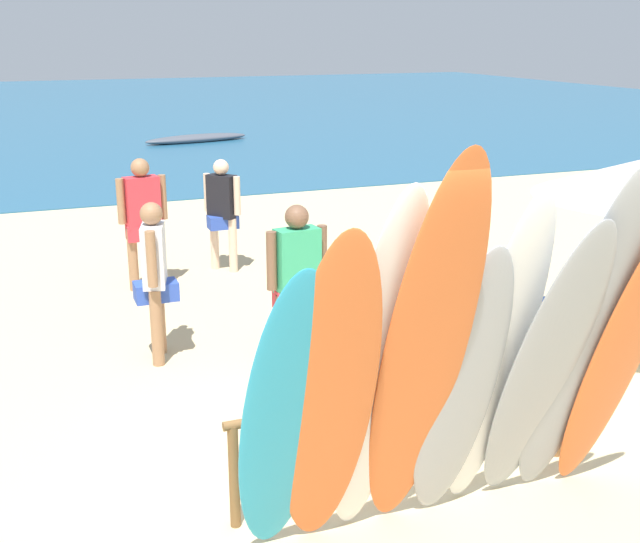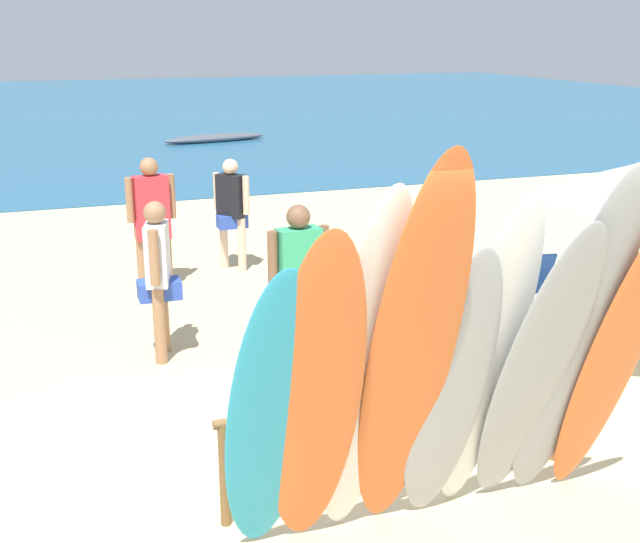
{
  "view_description": "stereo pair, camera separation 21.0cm",
  "coord_description": "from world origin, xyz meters",
  "px_view_note": "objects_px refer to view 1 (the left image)",
  "views": [
    {
      "loc": [
        -2.42,
        -4.5,
        3.16
      ],
      "look_at": [
        0.0,
        1.75,
        1.13
      ],
      "focal_mm": 45.07,
      "sensor_mm": 36.0,
      "label": 1
    },
    {
      "loc": [
        -2.22,
        -4.57,
        3.16
      ],
      "look_at": [
        0.0,
        1.75,
        1.13
      ],
      "focal_mm": 45.07,
      "sensor_mm": 36.0,
      "label": 2
    }
  ],
  "objects_px": {
    "surfboard_white_2": "(377,376)",
    "distant_boat": "(197,139)",
    "beachgoer_midbeach": "(297,277)",
    "beach_chair_red": "(528,289)",
    "surfboard_grey_7": "(581,343)",
    "surfboard_orange_8": "(619,356)",
    "surfboard_orange_1": "(329,402)",
    "surfboard_white_5": "(497,360)",
    "surfboard_orange_3": "(423,360)",
    "beachgoer_near_rack": "(155,271)",
    "surfboard_grey_6": "(544,370)",
    "surfboard_grey_4": "(460,390)",
    "surfboard_teal_0": "(285,421)",
    "beachgoer_strolling": "(222,207)",
    "surfboard_rack": "(411,413)",
    "beachgoer_by_water": "(143,215)"
  },
  "relations": [
    {
      "from": "surfboard_white_2",
      "to": "distant_boat",
      "type": "xyz_separation_m",
      "value": [
        3.23,
        19.2,
        -1.1
      ]
    },
    {
      "from": "beachgoer_midbeach",
      "to": "beach_chair_red",
      "type": "relative_size",
      "value": 1.98
    },
    {
      "from": "surfboard_grey_7",
      "to": "beach_chair_red",
      "type": "relative_size",
      "value": 3.14
    },
    {
      "from": "surfboard_orange_8",
      "to": "beachgoer_midbeach",
      "type": "distance_m",
      "value": 3.16
    },
    {
      "from": "surfboard_orange_1",
      "to": "surfboard_white_5",
      "type": "bearing_deg",
      "value": 8.55
    },
    {
      "from": "surfboard_orange_3",
      "to": "beachgoer_near_rack",
      "type": "height_order",
      "value": "surfboard_orange_3"
    },
    {
      "from": "surfboard_orange_3",
      "to": "surfboard_grey_7",
      "type": "xyz_separation_m",
      "value": [
        1.16,
        0.05,
        -0.08
      ]
    },
    {
      "from": "surfboard_grey_6",
      "to": "beachgoer_near_rack",
      "type": "relative_size",
      "value": 1.44
    },
    {
      "from": "surfboard_grey_7",
      "to": "beachgoer_midbeach",
      "type": "distance_m",
      "value": 3.05
    },
    {
      "from": "surfboard_grey_4",
      "to": "surfboard_white_2",
      "type": "bearing_deg",
      "value": -179.78
    },
    {
      "from": "surfboard_orange_3",
      "to": "beachgoer_near_rack",
      "type": "distance_m",
      "value": 3.85
    },
    {
      "from": "surfboard_teal_0",
      "to": "beachgoer_strolling",
      "type": "distance_m",
      "value": 6.49
    },
    {
      "from": "surfboard_teal_0",
      "to": "beachgoer_near_rack",
      "type": "bearing_deg",
      "value": 89.5
    },
    {
      "from": "beachgoer_strolling",
      "to": "surfboard_rack",
      "type": "bearing_deg",
      "value": -41.51
    },
    {
      "from": "surfboard_rack",
      "to": "surfboard_white_5",
      "type": "height_order",
      "value": "surfboard_white_5"
    },
    {
      "from": "surfboard_grey_4",
      "to": "distant_boat",
      "type": "height_order",
      "value": "surfboard_grey_4"
    },
    {
      "from": "surfboard_rack",
      "to": "surfboard_grey_4",
      "type": "xyz_separation_m",
      "value": [
        0.03,
        -0.58,
        0.43
      ]
    },
    {
      "from": "surfboard_white_2",
      "to": "beachgoer_midbeach",
      "type": "height_order",
      "value": "surfboard_white_2"
    },
    {
      "from": "surfboard_teal_0",
      "to": "surfboard_grey_4",
      "type": "relative_size",
      "value": 1.01
    },
    {
      "from": "surfboard_orange_3",
      "to": "surfboard_grey_6",
      "type": "bearing_deg",
      "value": 7.44
    },
    {
      "from": "surfboard_grey_4",
      "to": "beachgoer_strolling",
      "type": "bearing_deg",
      "value": 87.84
    },
    {
      "from": "surfboard_teal_0",
      "to": "distant_boat",
      "type": "distance_m",
      "value": 19.58
    },
    {
      "from": "surfboard_orange_8",
      "to": "beachgoer_near_rack",
      "type": "relative_size",
      "value": 1.46
    },
    {
      "from": "surfboard_white_2",
      "to": "surfboard_grey_7",
      "type": "bearing_deg",
      "value": -5.42
    },
    {
      "from": "surfboard_orange_8",
      "to": "surfboard_white_5",
      "type": "bearing_deg",
      "value": 169.94
    },
    {
      "from": "surfboard_rack",
      "to": "surfboard_grey_6",
      "type": "xyz_separation_m",
      "value": [
        0.61,
        -0.63,
        0.49
      ]
    },
    {
      "from": "surfboard_grey_6",
      "to": "surfboard_orange_8",
      "type": "xyz_separation_m",
      "value": [
        0.55,
        -0.04,
        0.02
      ]
    },
    {
      "from": "surfboard_white_5",
      "to": "surfboard_grey_4",
      "type": "bearing_deg",
      "value": -177.85
    },
    {
      "from": "surfboard_orange_3",
      "to": "surfboard_grey_6",
      "type": "relative_size",
      "value": 1.22
    },
    {
      "from": "surfboard_white_2",
      "to": "beachgoer_strolling",
      "type": "relative_size",
      "value": 1.66
    },
    {
      "from": "surfboard_orange_1",
      "to": "surfboard_orange_8",
      "type": "height_order",
      "value": "surfboard_orange_1"
    },
    {
      "from": "surfboard_grey_6",
      "to": "beachgoer_midbeach",
      "type": "height_order",
      "value": "surfboard_grey_6"
    },
    {
      "from": "surfboard_white_5",
      "to": "beachgoer_near_rack",
      "type": "xyz_separation_m",
      "value": [
        -1.52,
        3.57,
        -0.25
      ]
    },
    {
      "from": "surfboard_grey_4",
      "to": "beachgoer_by_water",
      "type": "distance_m",
      "value": 6.02
    },
    {
      "from": "beachgoer_midbeach",
      "to": "beachgoer_near_rack",
      "type": "height_order",
      "value": "beachgoer_midbeach"
    },
    {
      "from": "beachgoer_near_rack",
      "to": "beachgoer_by_water",
      "type": "bearing_deg",
      "value": -172.05
    },
    {
      "from": "surfboard_grey_6",
      "to": "beachgoer_near_rack",
      "type": "bearing_deg",
      "value": 113.38
    },
    {
      "from": "surfboard_orange_3",
      "to": "surfboard_grey_7",
      "type": "relative_size",
      "value": 1.08
    },
    {
      "from": "beachgoer_near_rack",
      "to": "beach_chair_red",
      "type": "xyz_separation_m",
      "value": [
        3.96,
        -0.53,
        -0.49
      ]
    },
    {
      "from": "beachgoer_near_rack",
      "to": "beachgoer_by_water",
      "type": "xyz_separation_m",
      "value": [
        0.27,
        2.34,
        0.04
      ]
    },
    {
      "from": "surfboard_orange_1",
      "to": "beachgoer_by_water",
      "type": "xyz_separation_m",
      "value": [
        -0.09,
        5.99,
        -0.17
      ]
    },
    {
      "from": "surfboard_grey_7",
      "to": "surfboard_orange_3",
      "type": "bearing_deg",
      "value": -178.54
    },
    {
      "from": "surfboard_orange_3",
      "to": "surfboard_grey_4",
      "type": "bearing_deg",
      "value": 22.75
    },
    {
      "from": "surfboard_teal_0",
      "to": "surfboard_white_5",
      "type": "xyz_separation_m",
      "value": [
        1.41,
        0.03,
        0.15
      ]
    },
    {
      "from": "surfboard_grey_6",
      "to": "surfboard_teal_0",
      "type": "bearing_deg",
      "value": 175.17
    },
    {
      "from": "beachgoer_midbeach",
      "to": "surfboard_rack",
      "type": "bearing_deg",
      "value": 84.19
    },
    {
      "from": "surfboard_grey_6",
      "to": "beach_chair_red",
      "type": "height_order",
      "value": "surfboard_grey_6"
    },
    {
      "from": "surfboard_grey_6",
      "to": "beachgoer_by_water",
      "type": "bearing_deg",
      "value": 101.31
    },
    {
      "from": "surfboard_grey_6",
      "to": "surfboard_orange_1",
      "type": "bearing_deg",
      "value": 177.05
    },
    {
      "from": "beachgoer_strolling",
      "to": "beachgoer_near_rack",
      "type": "xyz_separation_m",
      "value": [
        -1.38,
        -2.76,
        0.04
      ]
    }
  ]
}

